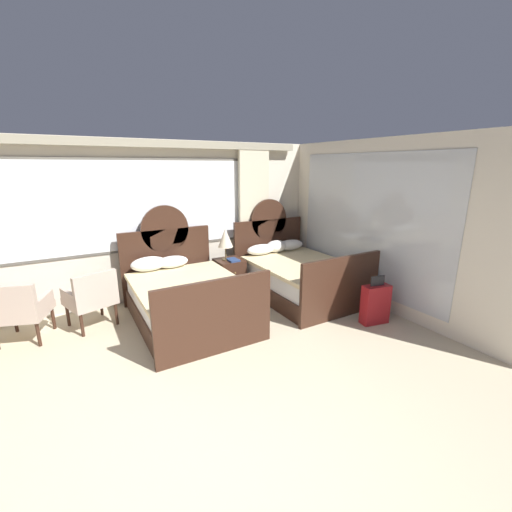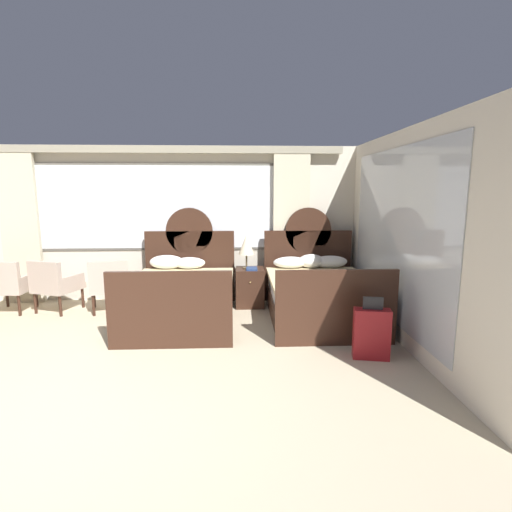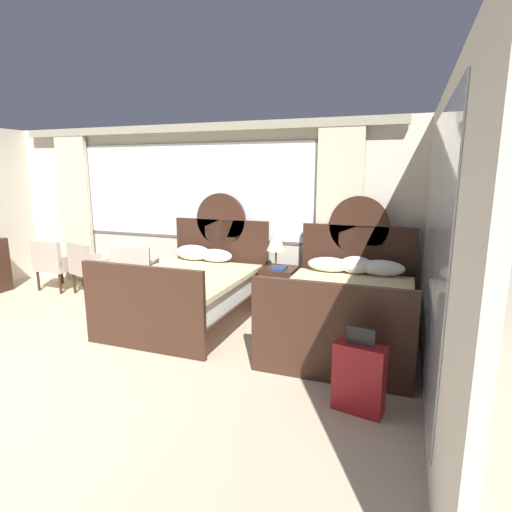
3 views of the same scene
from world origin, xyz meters
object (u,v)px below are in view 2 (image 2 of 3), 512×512
object	(u,v)px
book_on_nightstand	(252,269)
armchair_by_window_right	(8,284)
bed_near_window	(182,296)
nightstand_between_beds	(250,287)
armchair_by_window_left	(109,283)
suitcase_on_floor	(371,333)
table_lamp_on_nightstand	(246,245)
bed_near_mirror	(318,294)
armchair_by_window_centre	(54,283)

from	to	relation	value
book_on_nightstand	armchair_by_window_right	bearing A→B (deg)	-178.33
bed_near_window	nightstand_between_beds	size ratio (longest dim) A/B	3.32
armchair_by_window_left	armchair_by_window_right	distance (m)	1.58
armchair_by_window_right	suitcase_on_floor	xyz separation A→B (m)	(5.21, -1.96, -0.17)
nightstand_between_beds	table_lamp_on_nightstand	distance (m)	0.72
nightstand_between_beds	bed_near_mirror	bearing A→B (deg)	-33.00
bed_near_mirror	armchair_by_window_centre	xyz separation A→B (m)	(-4.17, 0.47, 0.10)
bed_near_window	table_lamp_on_nightstand	world-z (taller)	bed_near_window
bed_near_window	table_lamp_on_nightstand	size ratio (longest dim) A/B	3.71
armchair_by_window_centre	armchair_by_window_right	xyz separation A→B (m)	(-0.72, -0.00, 0.00)
nightstand_between_beds	book_on_nightstand	distance (m)	0.35
nightstand_between_beds	book_on_nightstand	size ratio (longest dim) A/B	2.48
armchair_by_window_left	table_lamp_on_nightstand	bearing A→B (deg)	5.65
table_lamp_on_nightstand	armchair_by_window_left	size ratio (longest dim) A/B	0.67
bed_near_mirror	bed_near_window	bearing A→B (deg)	-179.75
nightstand_between_beds	table_lamp_on_nightstand	xyz separation A→B (m)	(-0.05, 0.02, 0.72)
bed_near_mirror	armchair_by_window_right	distance (m)	4.91
table_lamp_on_nightstand	armchair_by_window_right	size ratio (longest dim) A/B	0.67
book_on_nightstand	nightstand_between_beds	bearing A→B (deg)	106.75
nightstand_between_beds	table_lamp_on_nightstand	world-z (taller)	table_lamp_on_nightstand
table_lamp_on_nightstand	book_on_nightstand	bearing A→B (deg)	-53.22
table_lamp_on_nightstand	armchair_by_window_right	bearing A→B (deg)	-176.63
armchair_by_window_centre	suitcase_on_floor	size ratio (longest dim) A/B	1.16
table_lamp_on_nightstand	armchair_by_window_centre	world-z (taller)	table_lamp_on_nightstand
bed_near_mirror	suitcase_on_floor	size ratio (longest dim) A/B	2.90
table_lamp_on_nightstand	suitcase_on_floor	bearing A→B (deg)	-57.18
nightstand_between_beds	suitcase_on_floor	bearing A→B (deg)	-58.01
book_on_nightstand	suitcase_on_floor	distance (m)	2.48
table_lamp_on_nightstand	suitcase_on_floor	size ratio (longest dim) A/B	0.78
armchair_by_window_right	table_lamp_on_nightstand	bearing A→B (deg)	3.37
nightstand_between_beds	armchair_by_window_centre	xyz separation A→B (m)	(-3.14, -0.20, 0.15)
armchair_by_window_left	armchair_by_window_centre	size ratio (longest dim) A/B	1.00
book_on_nightstand	armchair_by_window_left	world-z (taller)	armchair_by_window_left
nightstand_between_beds	armchair_by_window_centre	bearing A→B (deg)	-176.29
armchair_by_window_centre	armchair_by_window_right	distance (m)	0.72
table_lamp_on_nightstand	armchair_by_window_left	xyz separation A→B (m)	(-2.22, -0.22, -0.57)
bed_near_mirror	book_on_nightstand	bearing A→B (deg)	150.15
bed_near_window	armchair_by_window_left	xyz separation A→B (m)	(-1.24, 0.48, 0.11)
book_on_nightstand	armchair_by_window_right	distance (m)	3.89
nightstand_between_beds	suitcase_on_floor	world-z (taller)	suitcase_on_floor
bed_near_mirror	suitcase_on_floor	bearing A→B (deg)	-77.87
nightstand_between_beds	armchair_by_window_right	size ratio (longest dim) A/B	0.75
armchair_by_window_centre	nightstand_between_beds	bearing A→B (deg)	3.71
bed_near_mirror	book_on_nightstand	world-z (taller)	bed_near_mirror
armchair_by_window_left	armchair_by_window_right	world-z (taller)	same
armchair_by_window_left	armchair_by_window_centre	bearing A→B (deg)	179.98
nightstand_between_beds	bed_near_window	bearing A→B (deg)	-146.80
armchair_by_window_right	armchair_by_window_left	bearing A→B (deg)	0.14
suitcase_on_floor	armchair_by_window_right	bearing A→B (deg)	159.41
book_on_nightstand	armchair_by_window_right	xyz separation A→B (m)	(-3.89, -0.11, -0.19)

